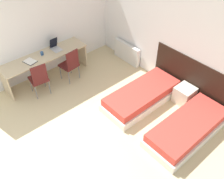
{
  "coord_description": "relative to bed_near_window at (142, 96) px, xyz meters",
  "views": [
    {
      "loc": [
        3.27,
        -0.73,
        4.33
      ],
      "look_at": [
        0.0,
        2.11,
        0.55
      ],
      "focal_mm": 40.0,
      "sensor_mm": 36.0,
      "label": 1
    }
  ],
  "objects": [
    {
      "name": "nightstand",
      "position": [
        0.68,
        0.79,
        0.03
      ],
      "size": [
        0.43,
        0.44,
        0.43
      ],
      "color": "beige",
      "rests_on": "ground_plane"
    },
    {
      "name": "bed_near_window",
      "position": [
        0.0,
        0.0,
        0.0
      ],
      "size": [
        0.87,
        2.02,
        0.39
      ],
      "color": "silver",
      "rests_on": "ground_plane"
    },
    {
      "name": "desk",
      "position": [
        -2.36,
        -1.27,
        0.4
      ],
      "size": [
        0.61,
        2.3,
        0.74
      ],
      "color": "#C6B28E",
      "rests_on": "ground_plane"
    },
    {
      "name": "bed_near_door",
      "position": [
        1.36,
        0.0,
        0.0
      ],
      "size": [
        0.87,
        2.02,
        0.39
      ],
      "color": "silver",
      "rests_on": "ground_plane"
    },
    {
      "name": "mug",
      "position": [
        -2.41,
        -1.29,
        0.6
      ],
      "size": [
        0.08,
        0.08,
        0.09
      ],
      "color": "#2D5184",
      "rests_on": "desk"
    },
    {
      "name": "wall_back",
      "position": [
        -0.34,
        1.08,
        1.16
      ],
      "size": [
        5.64,
        0.05,
        2.7
      ],
      "color": "white",
      "rests_on": "ground_plane"
    },
    {
      "name": "open_notebook",
      "position": [
        -2.33,
        -1.67,
        0.56
      ],
      "size": [
        0.36,
        0.31,
        0.02
      ],
      "rotation": [
        0.0,
        0.0,
        0.25
      ],
      "color": "black",
      "rests_on": "desk"
    },
    {
      "name": "wall_left",
      "position": [
        -2.69,
        -0.86,
        1.16
      ],
      "size": [
        0.05,
        4.83,
        2.7
      ],
      "color": "white",
      "rests_on": "ground_plane"
    },
    {
      "name": "laptop",
      "position": [
        -2.42,
        -0.87,
        0.62
      ],
      "size": [
        0.32,
        0.24,
        0.31
      ],
      "rotation": [
        0.0,
        0.0,
        0.04
      ],
      "color": "silver",
      "rests_on": "desk"
    },
    {
      "name": "ground_plane",
      "position": [
        -0.34,
        -2.78,
        -0.19
      ],
      "size": [
        20.0,
        20.0,
        0.0
      ],
      "primitive_type": "plane",
      "color": "beige"
    },
    {
      "name": "chair_near_laptop",
      "position": [
        -1.86,
        -0.81,
        0.34
      ],
      "size": [
        0.47,
        0.47,
        0.96
      ],
      "rotation": [
        0.0,
        0.0,
        0.13
      ],
      "color": "#511919",
      "rests_on": "ground_plane"
    },
    {
      "name": "radiator",
      "position": [
        -1.55,
        0.96,
        0.1
      ],
      "size": [
        0.97,
        0.12,
        0.57
      ],
      "color": "silver",
      "rests_on": "ground_plane"
    },
    {
      "name": "chair_near_notebook",
      "position": [
        -1.86,
        -1.72,
        0.34
      ],
      "size": [
        0.46,
        0.46,
        0.96
      ],
      "rotation": [
        0.0,
        0.0,
        -0.12
      ],
      "color": "#511919",
      "rests_on": "ground_plane"
    },
    {
      "name": "headboard_panel",
      "position": [
        0.68,
        1.04,
        0.35
      ],
      "size": [
        2.33,
        0.03,
        1.08
      ],
      "color": "black",
      "rests_on": "ground_plane"
    }
  ]
}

